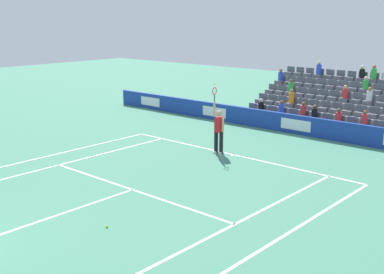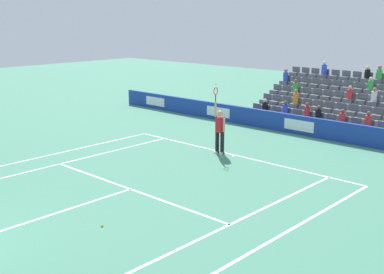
{
  "view_description": "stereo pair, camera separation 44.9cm",
  "coord_description": "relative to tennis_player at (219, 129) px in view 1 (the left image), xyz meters",
  "views": [
    {
      "loc": [
        -11.43,
        3.61,
        5.45
      ],
      "look_at": [
        0.32,
        -9.68,
        1.1
      ],
      "focal_mm": 46.24,
      "sensor_mm": 36.0,
      "label": 1
    },
    {
      "loc": [
        -11.77,
        3.31,
        5.45
      ],
      "look_at": [
        0.32,
        -9.68,
        1.1
      ],
      "focal_mm": 46.24,
      "sensor_mm": 36.0,
      "label": 2
    }
  ],
  "objects": [
    {
      "name": "line_centre_service",
      "position": [
        -0.65,
        8.47,
        -0.99
      ],
      "size": [
        0.1,
        6.4,
        0.01
      ],
      "primitive_type": "cube",
      "color": "white",
      "rests_on": "ground"
    },
    {
      "name": "line_service",
      "position": [
        -0.65,
        5.27,
        -0.99
      ],
      "size": [
        8.23,
        0.1,
        0.01
      ],
      "primitive_type": "cube",
      "color": "white",
      "rests_on": "ground"
    },
    {
      "name": "line_baseline",
      "position": [
        -0.65,
        -0.22,
        -0.99
      ],
      "size": [
        10.97,
        0.1,
        0.01
      ],
      "primitive_type": "cube",
      "color": "white",
      "rests_on": "ground"
    },
    {
      "name": "loose_tennis_ball",
      "position": [
        -2.36,
        7.69,
        -0.96
      ],
      "size": [
        0.07,
        0.07,
        0.07
      ],
      "primitive_type": "sphere",
      "color": "#D1E533",
      "rests_on": "ground"
    },
    {
      "name": "line_doubles_sideline_right",
      "position": [
        -6.14,
        5.73,
        -0.99
      ],
      "size": [
        0.1,
        11.89,
        0.01
      ],
      "primitive_type": "cube",
      "color": "white",
      "rests_on": "ground"
    },
    {
      "name": "line_doubles_sideline_left",
      "position": [
        4.83,
        5.73,
        -0.99
      ],
      "size": [
        0.1,
        11.89,
        0.01
      ],
      "primitive_type": "cube",
      "color": "white",
      "rests_on": "ground"
    },
    {
      "name": "sponsor_barrier",
      "position": [
        -0.65,
        -5.13,
        -0.54
      ],
      "size": [
        24.74,
        0.22,
        0.91
      ],
      "color": "#193899",
      "rests_on": "ground"
    },
    {
      "name": "line_centre_mark",
      "position": [
        -0.65,
        -0.12,
        -0.99
      ],
      "size": [
        0.1,
        0.2,
        0.01
      ],
      "primitive_type": "cube",
      "color": "white",
      "rests_on": "ground"
    },
    {
      "name": "tennis_player",
      "position": [
        0.0,
        0.0,
        0.0
      ],
      "size": [
        0.53,
        0.39,
        2.85
      ],
      "color": "black",
      "rests_on": "ground"
    },
    {
      "name": "stadium_stand",
      "position": [
        -0.65,
        -8.69,
        -0.17
      ],
      "size": [
        7.44,
        4.75,
        3.04
      ],
      "color": "gray",
      "rests_on": "ground"
    },
    {
      "name": "line_singles_sideline_left",
      "position": [
        3.46,
        5.73,
        -0.99
      ],
      "size": [
        0.1,
        11.89,
        0.01
      ],
      "primitive_type": "cube",
      "color": "white",
      "rests_on": "ground"
    },
    {
      "name": "line_singles_sideline_right",
      "position": [
        -4.77,
        5.73,
        -0.99
      ],
      "size": [
        0.1,
        11.89,
        0.01
      ],
      "primitive_type": "cube",
      "color": "white",
      "rests_on": "ground"
    }
  ]
}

